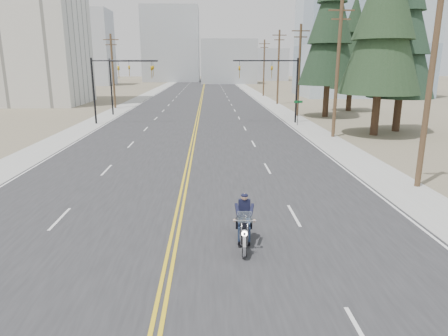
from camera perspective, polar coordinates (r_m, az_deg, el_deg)
ground_plane at (r=13.71m, az=-7.81°, el=-13.24°), size 400.00×400.00×0.00m
road at (r=82.31m, az=-3.17°, el=10.21°), size 20.00×200.00×0.01m
sidewalk_left at (r=83.30m, az=-11.23°, el=10.01°), size 3.00×200.00×0.01m
sidewalk_right at (r=82.92m, az=4.93°, el=10.22°), size 3.00×200.00×0.01m
traffic_mast_left at (r=45.27m, az=-15.74°, el=12.31°), size 7.10×0.26×7.00m
traffic_mast_right at (r=44.73m, az=7.82°, el=12.69°), size 7.10×0.26×7.00m
traffic_mast_far at (r=53.16m, az=-14.10°, el=12.62°), size 6.10×0.26×7.00m
street_sign at (r=43.34m, az=10.53°, el=8.37°), size 0.90×0.06×2.62m
utility_pole_a at (r=22.95m, az=27.46°, el=11.43°), size 2.20×0.30×11.00m
utility_pole_b at (r=36.79m, az=15.91°, el=13.51°), size 2.20×0.30×11.50m
utility_pole_c at (r=51.28m, az=10.68°, el=13.70°), size 2.20×0.30×11.00m
utility_pole_d at (r=66.00m, az=7.78°, el=14.20°), size 2.20×0.30×11.50m
utility_pole_e at (r=82.81m, az=5.73°, el=14.16°), size 2.20×0.30×11.00m
utility_pole_left at (r=61.64m, az=-15.60°, el=13.32°), size 2.20×0.30×10.50m
apartment_block at (r=73.70m, az=-27.39°, el=19.85°), size 18.00×14.00×30.00m
glass_building at (r=87.66m, az=19.07°, el=16.28°), size 24.00×16.00×20.00m
haze_bldg_a at (r=132.23m, az=-18.89°, el=15.93°), size 14.00×12.00×22.00m
haze_bldg_b at (r=137.22m, az=0.62°, el=14.94°), size 18.00×14.00×14.00m
haze_bldg_c at (r=128.05m, az=15.97°, el=15.31°), size 16.00×12.00×18.00m
haze_bldg_d at (r=152.78m, az=-7.53°, el=17.05°), size 20.00×15.00×26.00m
haze_bldg_e at (r=163.77m, az=6.32°, el=14.46°), size 14.00×14.00×12.00m
haze_bldg_f at (r=151.06m, az=-22.79°, el=14.20°), size 12.00×12.00×16.00m
motorcyclist at (r=14.39m, az=2.91°, el=-7.59°), size 1.21×2.47×1.88m
conifer_near at (r=39.27m, az=22.07°, el=20.18°), size 7.13×7.13×18.87m
conifer_mid at (r=42.29m, az=24.60°, el=17.40°), size 6.09×6.09×16.24m
conifer_tall at (r=51.40m, az=15.04°, el=19.57°), size 7.01×7.01×19.48m
conifer_far at (r=58.65m, az=17.98°, el=16.33°), size 5.71×5.71×15.29m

